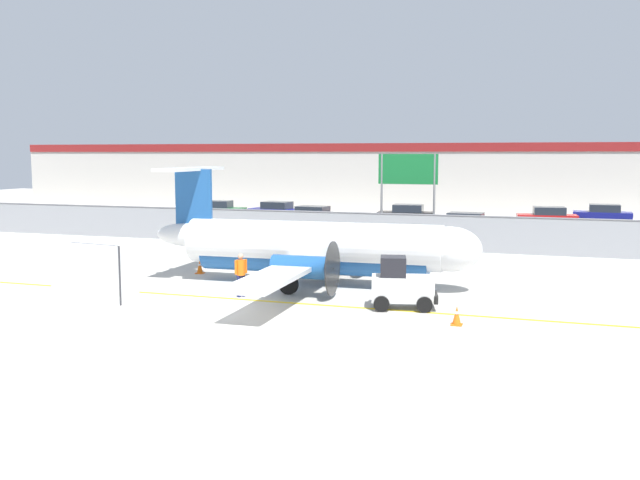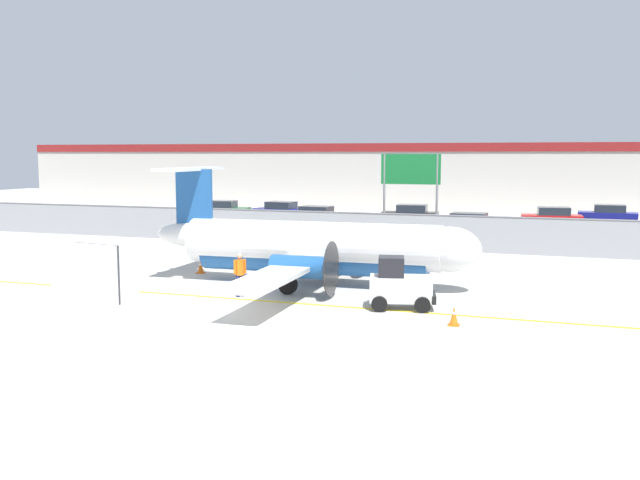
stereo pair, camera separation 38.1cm
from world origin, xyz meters
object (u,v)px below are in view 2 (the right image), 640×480
Objects in this scene: baggage_tug at (399,285)px; traffic_cone_near_right at (201,267)px; parked_car_1 at (280,212)px; highway_sign at (411,177)px; parked_car_4 at (470,225)px; parked_car_5 at (552,218)px; ground_crew_worker at (240,272)px; parked_car_6 at (608,215)px; commuter_airplane at (318,248)px; traffic_cone_near_left at (454,316)px; parked_car_2 at (315,217)px; parked_car_3 at (410,215)px; parked_car_0 at (223,210)px; cargo_container at (95,273)px.

baggage_tug is 11.34m from traffic_cone_near_right.
parked_car_1 is 0.79× the size of highway_sign.
highway_sign is at bearing 87.45° from baggage_tug.
parked_car_4 is 8.58m from parked_car_5.
ground_crew_worker is at bearing 62.93° from parked_car_5.
commuter_airplane is at bearing 67.94° from parked_car_6.
parked_car_2 is (-14.21, 26.35, 0.58)m from traffic_cone_near_left.
parked_car_2 is 22.15m from parked_car_6.
highway_sign is (0.89, 14.12, 2.54)m from commuter_airplane.
parked_car_3 is (-7.90, 30.17, 0.58)m from traffic_cone_near_left.
parked_car_2 and parked_car_5 have the same top height.
parked_car_3 is (-5.66, 28.28, 0.04)m from baggage_tug.
commuter_airplane reaches higher than parked_car_0.
highway_sign is at bearing 106.20° from traffic_cone_near_left.
baggage_tug is at bearing -79.03° from highway_sign.
cargo_container is 0.49× the size of highway_sign.
parked_car_6 is at bearing -141.40° from parked_car_5.
traffic_cone_near_left is at bearing -73.80° from highway_sign.
baggage_tug is 0.58× the size of parked_car_3.
parked_car_4 is (15.89, -6.04, 0.00)m from parked_car_1.
parked_car_2 is (-0.94, 27.05, -0.21)m from cargo_container.
parked_car_4 and parked_car_6 have the same top height.
highway_sign is (7.04, 13.07, 3.83)m from traffic_cone_near_right.
baggage_tug is at bearing 22.45° from cargo_container.
parked_car_2 is 1.03× the size of parked_car_6.
parked_car_5 is 1.03× the size of parked_car_6.
highway_sign is (-3.01, -4.61, 3.24)m from parked_car_4.
parked_car_4 is at bearing 96.22° from traffic_cone_near_left.
parked_car_3 is at bearing -1.72° from parked_car_5.
parked_car_1 is 1.01× the size of parked_car_3.
parked_car_0 is 15.46m from parked_car_3.
baggage_tug is at bearing 74.61° from parked_car_5.
parked_car_6 is at bearing -78.07° from ground_crew_worker.
traffic_cone_near_right is (0.59, 7.00, -0.79)m from cargo_container.
commuter_airplane is 3.67× the size of parked_car_1.
parked_car_1 and parked_car_2 have the same top height.
highway_sign is (17.72, -10.24, 3.24)m from parked_car_0.
parked_car_3 and parked_car_6 have the same top height.
cargo_container is 27.07m from parked_car_2.
parked_car_2 is at bearing 146.16° from parked_car_1.
parked_car_1 and parked_car_4 have the same top height.
ground_crew_worker is 0.40× the size of parked_car_4.
parked_car_1 reaches higher than traffic_cone_near_right.
commuter_airplane is at bearing -86.30° from ground_crew_worker.
parked_car_1 is 5.66m from parked_car_2.
parked_car_4 is (3.90, 18.73, -0.71)m from commuter_airplane.
traffic_cone_near_right is 20.35m from parked_car_4.
traffic_cone_near_left is at bearing 79.22° from parked_car_5.
commuter_airplane is 5.97× the size of cargo_container.
traffic_cone_near_right is at bearing 52.28° from parked_car_5.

